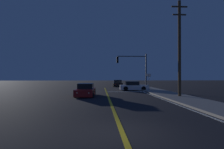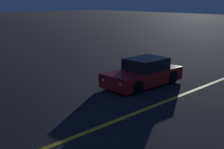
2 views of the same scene
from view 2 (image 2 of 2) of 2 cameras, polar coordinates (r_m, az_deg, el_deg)
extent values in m
cube|color=gold|center=(12.33, 4.27, -6.83)|extent=(0.20, 33.58, 0.01)
cube|color=maroon|center=(16.12, 5.44, -0.34)|extent=(2.01, 4.32, 0.68)
cube|color=black|center=(16.18, 6.08, 1.88)|extent=(1.65, 2.02, 0.60)
cylinder|color=black|center=(14.66, 4.51, -2.22)|extent=(0.25, 0.65, 0.64)
cylinder|color=black|center=(15.81, -0.06, -1.00)|extent=(0.25, 0.65, 0.64)
cylinder|color=black|center=(16.64, 10.64, -0.50)|extent=(0.25, 0.65, 0.64)
cylinder|color=black|center=(17.66, 6.19, 0.47)|extent=(0.25, 0.65, 0.64)
sphere|color=#FFF4CC|center=(14.27, 1.65, -1.79)|extent=(0.18, 0.18, 0.18)
sphere|color=#FFF4CC|center=(15.07, -1.38, -0.96)|extent=(0.18, 0.18, 0.18)
sphere|color=red|center=(17.36, 11.39, 0.73)|extent=(0.14, 0.14, 0.14)
sphere|color=red|center=(18.02, 8.46, 1.31)|extent=(0.14, 0.14, 0.14)
camera|label=1|loc=(11.62, -87.22, -10.24)|focal=30.16mm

